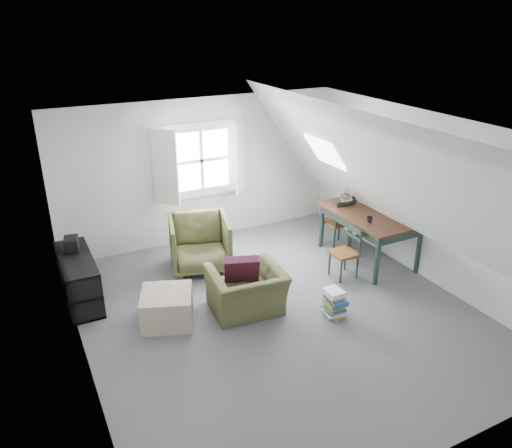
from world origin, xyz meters
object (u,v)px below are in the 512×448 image
armchair_near (247,311)px  dining_chair_far (339,221)px  media_shelf (79,282)px  ottoman (167,307)px  dining_chair_near (346,252)px  magazine_stack (334,303)px  dining_table (369,219)px  armchair_far (201,267)px

armchair_near → dining_chair_far: dining_chair_far is taller
armchair_near → media_shelf: 2.38m
ottoman → dining_chair_near: dining_chair_near is taller
dining_chair_near → magazine_stack: size_ratio=2.07×
ottoman → dining_table: bearing=4.4°
armchair_near → armchair_far: size_ratio=1.04×
armchair_far → armchair_near: bearing=-71.4°
ottoman → magazine_stack: 2.23m
armchair_far → ottoman: ottoman is taller
armchair_near → media_shelf: bearing=-27.8°
armchair_near → media_shelf: (-1.97, 1.30, 0.30)m
dining_table → magazine_stack: (-1.44, -1.14, -0.52)m
ottoman → media_shelf: size_ratio=0.50×
dining_chair_far → magazine_stack: size_ratio=2.37×
armchair_near → dining_chair_near: 1.84m
ottoman → armchair_far: bearing=52.6°
dining_chair_near → media_shelf: size_ratio=0.61×
dining_chair_far → armchair_near: bearing=35.0°
dining_chair_far → ottoman: bearing=23.8°
armchair_far → magazine_stack: armchair_far is taller
dining_chair_near → magazine_stack: bearing=-46.8°
armchair_near → ottoman: bearing=-7.6°
dining_chair_near → magazine_stack: (-0.78, -0.82, -0.22)m
dining_table → media_shelf: bearing=172.6°
ottoman → dining_table: size_ratio=0.40×
dining_chair_near → dining_chair_far: bearing=146.8°
armchair_far → media_shelf: (-1.87, -0.17, 0.30)m
dining_table → armchair_near: bearing=-165.6°
armchair_near → dining_table: bearing=-162.8°
armchair_far → dining_table: dining_table is taller
armchair_far → media_shelf: size_ratio=0.71×
ottoman → dining_chair_far: 3.46m
armchair_near → armchair_far: armchair_far is taller
armchair_near → dining_chair_far: size_ratio=1.07×
media_shelf → armchair_near: bearing=-30.5°
media_shelf → magazine_stack: 3.55m
dining_chair_near → media_shelf: 3.92m
dining_table → dining_chair_near: (-0.66, -0.31, -0.30)m
armchair_far → ottoman: 1.55m
armchair_far → magazine_stack: 2.38m
armchair_near → dining_chair_far: bearing=-148.8°
armchair_far → dining_chair_far: 2.48m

